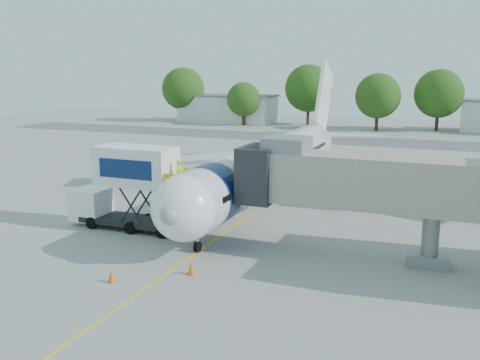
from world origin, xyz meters
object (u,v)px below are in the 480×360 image
at_px(aircraft, 273,163).
at_px(jet_bridge, 347,181).
at_px(ground_tug, 52,304).
at_px(catering_hiloader, 128,188).

xyz_separation_m(aircraft, jet_bridge, (7.99, -11.12, 1.39)).
height_order(aircraft, jet_bridge, aircraft).
xyz_separation_m(jet_bridge, ground_tug, (-9.78, -12.50, -3.58)).
height_order(aircraft, ground_tug, aircraft).
bearing_deg(aircraft, ground_tug, -94.32).
relative_size(jet_bridge, ground_tug, 3.55).
distance_m(aircraft, ground_tug, 23.79).
height_order(aircraft, catering_hiloader, aircraft).
height_order(jet_bridge, ground_tug, jet_bridge).
bearing_deg(jet_bridge, aircraft, 125.70).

